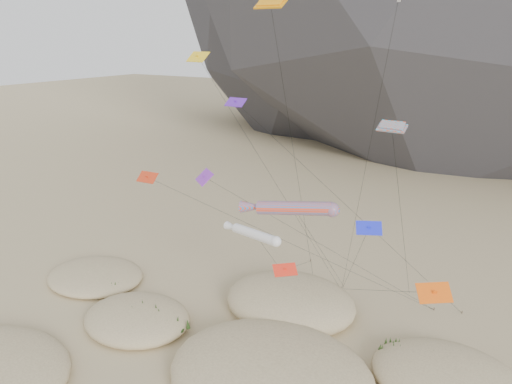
% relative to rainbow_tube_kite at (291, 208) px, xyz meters
% --- Properties ---
extents(dunes, '(50.54, 36.67, 3.88)m').
position_rel_rainbow_tube_kite_xyz_m(dunes, '(-3.05, -5.72, -12.81)').
color(dunes, '#CCB789').
rests_on(dunes, ground).
extents(dune_grass, '(44.98, 29.37, 1.47)m').
position_rel_rainbow_tube_kite_xyz_m(dune_grass, '(-2.57, -6.97, -12.70)').
color(dune_grass, black).
rests_on(dune_grass, ground).
extents(kite_stakes, '(21.89, 7.79, 0.30)m').
position_rel_rainbow_tube_kite_xyz_m(kite_stakes, '(1.23, 13.93, -13.37)').
color(kite_stakes, '#3F2D1E').
rests_on(kite_stakes, ground).
extents(rainbow_tube_kite, '(8.33, 15.21, 14.45)m').
position_rel_rainbow_tube_kite_xyz_m(rainbow_tube_kite, '(0.00, 0.00, 0.00)').
color(rainbow_tube_kite, '#FF411A').
rests_on(rainbow_tube_kite, ground).
extents(white_tube_kite, '(7.39, 10.32, 10.11)m').
position_rel_rainbow_tube_kite_xyz_m(white_tube_kite, '(-5.09, 2.43, -4.16)').
color(white_tube_kite, silver).
rests_on(white_tube_kite, ground).
extents(orange_parafoil, '(2.82, 10.75, 29.93)m').
position_rel_rainbow_tube_kite_xyz_m(orange_parafoil, '(-4.32, 4.17, 15.55)').
color(orange_parafoil, orange).
rests_on(orange_parafoil, ground).
extents(multi_parafoil, '(2.15, 14.88, 20.93)m').
position_rel_rainbow_tube_kite_xyz_m(multi_parafoil, '(7.12, 2.10, 6.68)').
color(multi_parafoil, '#FF441A').
rests_on(multi_parafoil, ground).
extents(delta_kites, '(26.58, 22.49, 29.99)m').
position_rel_rainbow_tube_kite_xyz_m(delta_kites, '(-1.49, 1.37, 3.05)').
color(delta_kites, yellow).
rests_on(delta_kites, ground).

